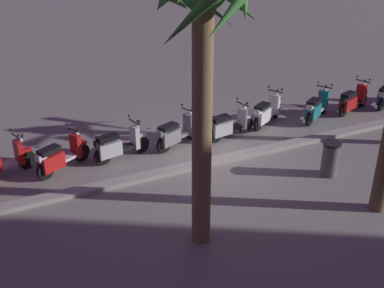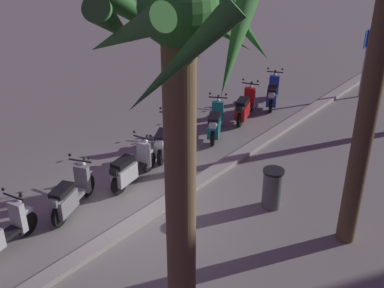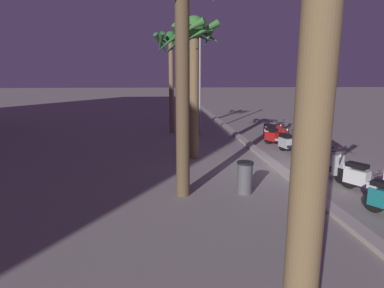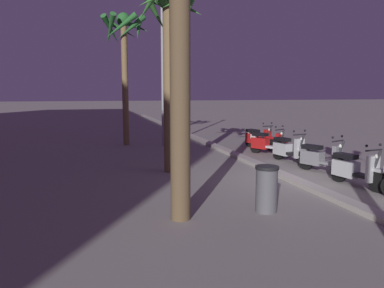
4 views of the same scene
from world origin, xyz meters
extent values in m
plane|color=gray|center=(0.00, 0.00, 0.00)|extent=(200.00, 200.00, 0.00)
cube|color=#ADA89E|center=(0.00, 0.33, 0.06)|extent=(60.00, 0.36, 0.12)
cylinder|color=black|center=(-8.16, -1.28, 0.26)|extent=(0.51, 0.33, 0.52)
cylinder|color=black|center=(-7.00, -0.69, 0.26)|extent=(0.51, 0.33, 0.52)
cube|color=silver|center=(-7.62, -1.01, 0.32)|extent=(0.66, 0.52, 0.08)
cube|color=#233D9E|center=(-7.20, -0.79, 0.41)|extent=(0.75, 0.59, 0.42)
cube|color=black|center=(-7.18, -0.79, 0.74)|extent=(0.67, 0.54, 0.12)
cube|color=#233D9E|center=(-8.00, -1.20, 0.55)|extent=(0.28, 0.37, 0.66)
cube|color=#233D9E|center=(-8.16, -1.28, 0.55)|extent=(0.36, 0.29, 0.08)
cylinder|color=#333338|center=(-8.07, -1.24, 0.70)|extent=(0.28, 0.19, 0.69)
cylinder|color=black|center=(-8.00, -1.20, 1.02)|extent=(0.29, 0.52, 0.04)
sphere|color=white|center=(-8.09, -1.25, 0.88)|extent=(0.12, 0.12, 0.12)
cube|color=silver|center=(-6.93, -0.66, 0.64)|extent=(0.30, 0.29, 0.16)
sphere|color=black|center=(-7.87, -1.41, 1.14)|extent=(0.07, 0.07, 0.07)
sphere|color=black|center=(-8.09, -0.98, 1.14)|extent=(0.07, 0.07, 0.07)
cylinder|color=black|center=(-6.63, -1.26, 0.26)|extent=(0.52, 0.26, 0.52)
cylinder|color=black|center=(-5.42, -0.84, 0.26)|extent=(0.52, 0.26, 0.52)
cube|color=black|center=(-6.07, -1.06, 0.32)|extent=(0.66, 0.46, 0.08)
cube|color=red|center=(-5.63, -0.91, 0.41)|extent=(0.75, 0.52, 0.42)
cube|color=black|center=(-5.61, -0.90, 0.75)|extent=(0.67, 0.48, 0.12)
cube|color=red|center=(-6.46, -1.20, 0.55)|extent=(0.24, 0.37, 0.66)
cube|color=red|center=(-6.63, -1.26, 0.55)|extent=(0.35, 0.26, 0.08)
cylinder|color=#333338|center=(-6.54, -1.22, 0.70)|extent=(0.29, 0.16, 0.69)
cylinder|color=black|center=(-6.46, -1.20, 1.02)|extent=(0.22, 0.54, 0.04)
sphere|color=white|center=(-6.55, -1.23, 0.88)|extent=(0.12, 0.12, 0.12)
cube|color=black|center=(-5.34, -0.81, 0.65)|extent=(0.29, 0.27, 0.16)
sphere|color=black|center=(-6.36, -1.42, 1.14)|extent=(0.07, 0.07, 0.07)
sphere|color=black|center=(-6.52, -0.96, 1.14)|extent=(0.07, 0.07, 0.07)
cylinder|color=black|center=(-4.98, -1.36, 0.26)|extent=(0.50, 0.35, 0.52)
cylinder|color=black|center=(-3.86, -0.70, 0.26)|extent=(0.50, 0.35, 0.52)
cube|color=silver|center=(-4.46, -1.06, 0.32)|extent=(0.66, 0.55, 0.08)
cube|color=#197075|center=(-4.05, -0.81, 0.43)|extent=(0.75, 0.62, 0.44)
cube|color=black|center=(-4.03, -0.80, 0.78)|extent=(0.67, 0.56, 0.12)
cube|color=#197075|center=(-4.82, -1.27, 0.55)|extent=(0.29, 0.36, 0.66)
cube|color=#197075|center=(-4.98, -1.36, 0.55)|extent=(0.36, 0.30, 0.08)
cylinder|color=#333338|center=(-4.89, -1.31, 0.70)|extent=(0.28, 0.20, 0.69)
cylinder|color=black|center=(-4.82, -1.27, 1.02)|extent=(0.32, 0.50, 0.04)
sphere|color=white|center=(-4.91, -1.32, 0.88)|extent=(0.12, 0.12, 0.12)
cube|color=silver|center=(-3.79, -0.66, 0.68)|extent=(0.31, 0.29, 0.16)
sphere|color=black|center=(-4.68, -1.47, 1.14)|extent=(0.07, 0.07, 0.07)
sphere|color=black|center=(-4.93, -1.05, 1.14)|extent=(0.07, 0.07, 0.07)
cylinder|color=black|center=(-3.20, -1.71, 0.26)|extent=(0.50, 0.34, 0.52)
cylinder|color=black|center=(-2.10, -1.08, 0.26)|extent=(0.50, 0.34, 0.52)
cube|color=silver|center=(-2.69, -1.42, 0.32)|extent=(0.66, 0.54, 0.08)
cube|color=white|center=(-2.29, -1.19, 0.42)|extent=(0.75, 0.62, 0.43)
cube|color=black|center=(-2.27, -1.18, 0.77)|extent=(0.67, 0.56, 0.12)
cube|color=white|center=(-3.04, -1.62, 0.55)|extent=(0.29, 0.36, 0.66)
cube|color=white|center=(-3.20, -1.71, 0.55)|extent=(0.36, 0.30, 0.08)
cylinder|color=#333338|center=(-3.11, -1.66, 0.70)|extent=(0.28, 0.20, 0.69)
cylinder|color=black|center=(-3.04, -1.62, 1.02)|extent=(0.31, 0.51, 0.04)
sphere|color=white|center=(-3.13, -1.67, 0.88)|extent=(0.12, 0.12, 0.12)
cube|color=silver|center=(-2.03, -1.04, 0.67)|extent=(0.31, 0.29, 0.16)
sphere|color=black|center=(-2.91, -1.82, 1.14)|extent=(0.07, 0.07, 0.07)
sphere|color=black|center=(-3.15, -1.40, 1.14)|extent=(0.07, 0.07, 0.07)
cylinder|color=black|center=(-1.62, -1.08, 0.26)|extent=(0.53, 0.19, 0.52)
cylinder|color=black|center=(-0.41, -0.87, 0.26)|extent=(0.53, 0.19, 0.52)
cube|color=black|center=(-1.07, -0.98, 0.32)|extent=(0.64, 0.38, 0.08)
cube|color=silver|center=(-0.63, -0.91, 0.41)|extent=(0.73, 0.43, 0.42)
cube|color=black|center=(-0.61, -0.90, 0.75)|extent=(0.64, 0.40, 0.12)
cube|color=silver|center=(-1.44, -1.05, 0.55)|extent=(0.20, 0.36, 0.66)
cube|color=silver|center=(-1.62, -1.08, 0.55)|extent=(0.34, 0.21, 0.08)
cylinder|color=#333338|center=(-1.52, -1.06, 0.70)|extent=(0.29, 0.12, 0.69)
cylinder|color=black|center=(-1.44, -1.05, 1.02)|extent=(0.14, 0.56, 0.04)
sphere|color=white|center=(-1.54, -1.07, 0.88)|extent=(0.12, 0.12, 0.12)
cube|color=black|center=(-0.33, -0.85, 0.65)|extent=(0.27, 0.24, 0.16)
sphere|color=black|center=(-1.38, -1.28, 1.14)|extent=(0.07, 0.07, 0.07)
sphere|color=black|center=(-1.47, -0.81, 1.14)|extent=(0.07, 0.07, 0.07)
cylinder|color=black|center=(0.13, -1.38, 0.26)|extent=(0.52, 0.29, 0.52)
cylinder|color=black|center=(1.26, -0.91, 0.26)|extent=(0.52, 0.29, 0.52)
cube|color=slate|center=(0.65, -1.16, 0.32)|extent=(0.66, 0.49, 0.08)
cube|color=slate|center=(1.06, -0.99, 0.41)|extent=(0.75, 0.56, 0.42)
cube|color=black|center=(1.08, -0.98, 0.75)|extent=(0.67, 0.51, 0.12)
cube|color=slate|center=(0.29, -1.31, 0.55)|extent=(0.26, 0.37, 0.66)
cube|color=slate|center=(0.13, -1.38, 0.55)|extent=(0.36, 0.27, 0.08)
cylinder|color=#333338|center=(0.22, -1.34, 0.70)|extent=(0.29, 0.17, 0.69)
cylinder|color=black|center=(0.29, -1.31, 1.02)|extent=(0.25, 0.53, 0.04)
sphere|color=white|center=(0.20, -1.35, 0.88)|extent=(0.12, 0.12, 0.12)
cube|color=slate|center=(1.34, -0.88, 0.65)|extent=(0.30, 0.28, 0.16)
sphere|color=black|center=(0.40, -1.52, 1.14)|extent=(0.07, 0.07, 0.07)
sphere|color=black|center=(0.22, -1.08, 1.14)|extent=(0.07, 0.07, 0.07)
cylinder|color=black|center=(1.89, -1.17, 0.26)|extent=(0.53, 0.20, 0.52)
cube|color=black|center=(2.45, -1.06, 0.32)|extent=(0.64, 0.40, 0.08)
cube|color=silver|center=(2.07, -1.14, 0.55)|extent=(0.21, 0.36, 0.66)
cube|color=silver|center=(1.89, -1.17, 0.55)|extent=(0.35, 0.22, 0.08)
cylinder|color=#333338|center=(1.99, -1.15, 0.70)|extent=(0.29, 0.13, 0.69)
cylinder|color=black|center=(2.07, -1.14, 1.02)|extent=(0.15, 0.56, 0.04)
sphere|color=white|center=(1.97, -1.16, 0.88)|extent=(0.12, 0.12, 0.12)
sphere|color=black|center=(2.14, -1.37, 1.14)|extent=(0.07, 0.07, 0.07)
sphere|color=black|center=(2.04, -0.90, 1.14)|extent=(0.07, 0.07, 0.07)
cylinder|color=#939399|center=(-10.25, 1.02, 1.20)|extent=(0.09, 0.09, 2.40)
cube|color=#1947B7|center=(-10.24, 0.96, 2.10)|extent=(0.60, 0.09, 0.60)
cube|color=white|center=(-10.24, 0.95, 2.10)|extent=(0.33, 0.05, 0.33)
cylinder|color=brown|center=(-2.22, 4.00, 3.00)|extent=(0.38, 0.38, 6.00)
cylinder|color=olive|center=(2.10, 3.29, 2.62)|extent=(0.39, 0.39, 5.24)
sphere|color=#3D8438|center=(2.10, 3.29, 5.24)|extent=(0.87, 0.87, 0.87)
cone|color=#3D8438|center=(2.77, 3.16, 5.05)|extent=(0.56, 1.51, 0.84)
cone|color=#3D8438|center=(2.50, 3.65, 4.82)|extent=(1.06, 1.12, 1.24)
cone|color=#3D8438|center=(1.86, 3.87, 4.94)|extent=(1.41, 0.81, 1.04)
cone|color=#3D8438|center=(1.49, 3.61, 5.07)|extent=(0.94, 1.45, 0.81)
cone|color=#3D8438|center=(1.48, 3.05, 5.00)|extent=(0.79, 1.46, 0.93)
cone|color=#3D8438|center=(1.87, 2.74, 4.90)|extent=(1.36, 0.79, 1.12)
cone|color=#3D8438|center=(2.46, 2.73, 5.01)|extent=(1.38, 1.03, 0.92)
cylinder|color=#56565B|center=(-2.25, 2.21, 0.45)|extent=(0.44, 0.44, 0.90)
cylinder|color=black|center=(-2.25, 2.21, 0.92)|extent=(0.48, 0.48, 0.06)
camera|label=1|loc=(5.77, 10.71, 6.33)|focal=44.13mm
camera|label=2|loc=(5.88, 6.61, 6.20)|focal=44.46mm
camera|label=3|loc=(-11.02, 4.52, 3.32)|focal=30.14mm
camera|label=4|loc=(-8.98, 5.62, 2.42)|focal=34.95mm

